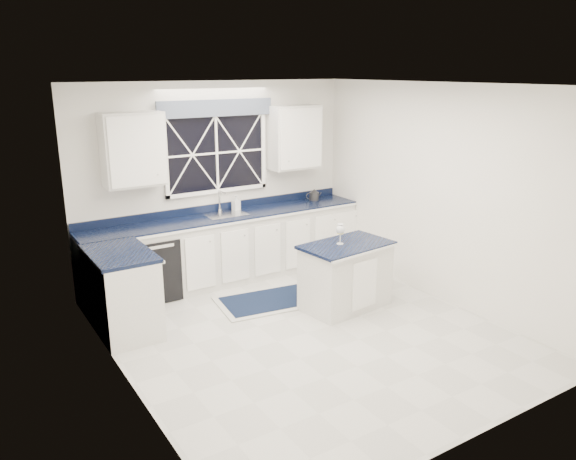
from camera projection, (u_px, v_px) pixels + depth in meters
ground at (307, 333)px, 6.29m from camera, size 4.50×4.50×0.00m
back_wall at (216, 182)px, 7.74m from camera, size 4.00×0.10×2.70m
base_cabinets at (211, 257)px, 7.44m from camera, size 3.99×1.60×0.90m
countertop at (227, 216)px, 7.62m from camera, size 3.98×0.64×0.04m
dishwasher at (151, 266)px, 7.19m from camera, size 0.60×0.58×0.82m
window at (216, 147)px, 7.57m from camera, size 1.65×0.09×1.26m
upper_cabinets at (220, 143)px, 7.45m from camera, size 3.10×0.34×0.90m
faucet at (220, 201)px, 7.72m from camera, size 0.05×0.20×0.30m
island at (346, 275)px, 6.88m from camera, size 1.16×0.78×0.82m
rug at (271, 300)px, 7.15m from camera, size 1.44×0.99×0.02m
kettle at (314, 195)px, 8.43m from camera, size 0.23×0.19×0.17m
wine_glass at (340, 230)px, 6.71m from camera, size 0.11×0.11×0.25m
soap_bottle at (236, 203)px, 7.85m from camera, size 0.11×0.11×0.21m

